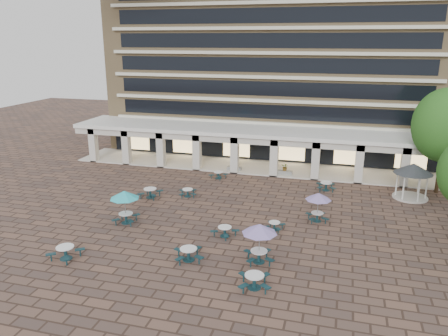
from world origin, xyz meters
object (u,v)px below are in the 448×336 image
at_px(picnic_table_1, 189,253).
at_px(planter_left, 234,166).
at_px(picnic_table_0, 65,252).
at_px(planter_right, 285,170).
at_px(picnic_table_2, 225,231).
at_px(gazebo, 413,172).

xyz_separation_m(picnic_table_1, planter_left, (-2.00, 19.95, 0.03)).
bearing_deg(picnic_table_0, planter_left, 82.59).
bearing_deg(planter_right, picnic_table_0, -117.24).
bearing_deg(picnic_table_1, planter_left, 71.25).
distance_m(picnic_table_1, planter_right, 20.26).
bearing_deg(picnic_table_2, planter_left, 126.39).
bearing_deg(planter_left, planter_right, 0.00).
bearing_deg(planter_left, picnic_table_1, -84.28).
distance_m(gazebo, planter_right, 12.54).
bearing_deg(picnic_table_0, picnic_table_1, 21.61).
relative_size(picnic_table_1, planter_left, 1.54).
height_order(picnic_table_0, picnic_table_1, picnic_table_0).
height_order(picnic_table_2, planter_left, planter_left).
bearing_deg(planter_right, picnic_table_2, -97.82).
relative_size(planter_left, planter_right, 1.00).
height_order(picnic_table_0, planter_left, planter_left).
relative_size(picnic_table_1, gazebo, 0.67).
distance_m(picnic_table_2, planter_right, 16.05).
xyz_separation_m(picnic_table_2, planter_right, (2.18, 15.90, 0.13)).
relative_size(picnic_table_2, gazebo, 0.60).
distance_m(picnic_table_2, planter_left, 16.24).
xyz_separation_m(picnic_table_1, gazebo, (15.31, 16.19, 1.90)).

